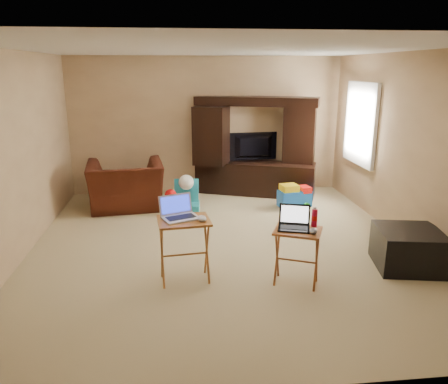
{
  "coord_description": "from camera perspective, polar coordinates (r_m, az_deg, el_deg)",
  "views": [
    {
      "loc": [
        -0.57,
        -5.38,
        2.28
      ],
      "look_at": [
        0.0,
        -0.2,
        0.8
      ],
      "focal_mm": 35.0,
      "sensor_mm": 36.0,
      "label": 1
    }
  ],
  "objects": [
    {
      "name": "push_toy",
      "position": [
        7.48,
        9.19,
        -0.46
      ],
      "size": [
        0.61,
        0.48,
        0.41
      ],
      "primitive_type": null,
      "rotation": [
        0.0,
        0.0,
        0.18
      ],
      "color": "blue",
      "rests_on": "floor"
    },
    {
      "name": "tray_table_right",
      "position": [
        4.83,
        9.46,
        -8.37
      ],
      "size": [
        0.6,
        0.55,
        0.63
      ],
      "primitive_type": "cube",
      "rotation": [
        0.0,
        0.0,
        -0.42
      ],
      "color": "#A35727",
      "rests_on": "floor"
    },
    {
      "name": "television",
      "position": [
        8.23,
        3.97,
        5.89
      ],
      "size": [
        0.92,
        0.19,
        0.52
      ],
      "primitive_type": "imported",
      "rotation": [
        0.0,
        0.0,
        3.22
      ],
      "color": "black",
      "rests_on": "entertainment_center"
    },
    {
      "name": "window_pane",
      "position": [
        7.63,
        17.53,
        8.5
      ],
      "size": [
        0.0,
        1.2,
        1.2
      ],
      "primitive_type": "plane",
      "rotation": [
        1.57,
        0.0,
        -1.57
      ],
      "color": "white",
      "rests_on": "ground"
    },
    {
      "name": "wall_right",
      "position": [
        6.28,
        23.17,
        5.14
      ],
      "size": [
        0.0,
        5.5,
        5.5
      ],
      "primitive_type": "plane",
      "rotation": [
        1.57,
        0.0,
        -1.57
      ],
      "color": "tan",
      "rests_on": "ground"
    },
    {
      "name": "mouse_left",
      "position": [
        4.64,
        -2.92,
        -3.48
      ],
      "size": [
        0.12,
        0.16,
        0.06
      ],
      "primitive_type": "ellipsoid",
      "rotation": [
        0.0,
        0.0,
        0.19
      ],
      "color": "silver",
      "rests_on": "tray_table_left"
    },
    {
      "name": "child_rocker",
      "position": [
        7.13,
        -4.89,
        -0.6
      ],
      "size": [
        0.44,
        0.49,
        0.53
      ],
      "primitive_type": null,
      "rotation": [
        0.0,
        0.0,
        -0.09
      ],
      "color": "teal",
      "rests_on": "floor"
    },
    {
      "name": "wall_back",
      "position": [
        8.22,
        -2.29,
        8.64
      ],
      "size": [
        5.0,
        0.0,
        5.0
      ],
      "primitive_type": "plane",
      "rotation": [
        1.57,
        0.0,
        0.0
      ],
      "color": "tan",
      "rests_on": "ground"
    },
    {
      "name": "mouse_right",
      "position": [
        4.63,
        11.6,
        -5.0
      ],
      "size": [
        0.12,
        0.15,
        0.05
      ],
      "primitive_type": "ellipsoid",
      "rotation": [
        0.0,
        0.0,
        -0.34
      ],
      "color": "#424247",
      "rests_on": "tray_table_right"
    },
    {
      "name": "laptop_right",
      "position": [
        4.68,
        9.17,
        -3.44
      ],
      "size": [
        0.39,
        0.36,
        0.24
      ],
      "primitive_type": "cube",
      "rotation": [
        0.0,
        0.0,
        -0.29
      ],
      "color": "black",
      "rests_on": "tray_table_right"
    },
    {
      "name": "laptop_left",
      "position": [
        4.7,
        -5.69,
        -2.12
      ],
      "size": [
        0.46,
        0.42,
        0.24
      ],
      "primitive_type": "cube",
      "rotation": [
        0.0,
        0.0,
        0.37
      ],
      "color": "#BCBBC1",
      "rests_on": "tray_table_left"
    },
    {
      "name": "water_bottle",
      "position": [
        4.81,
        11.73,
        -3.33
      ],
      "size": [
        0.06,
        0.06,
        0.19
      ],
      "primitive_type": "cylinder",
      "color": "#B70B2A",
      "rests_on": "tray_table_right"
    },
    {
      "name": "ceiling",
      "position": [
        5.42,
        -0.25,
        18.17
      ],
      "size": [
        5.5,
        5.5,
        0.0
      ],
      "primitive_type": "plane",
      "rotation": [
        3.14,
        0.0,
        0.0
      ],
      "color": "silver",
      "rests_on": "ground"
    },
    {
      "name": "recliner",
      "position": [
        7.48,
        -12.69,
        0.85
      ],
      "size": [
        1.33,
        1.19,
        0.79
      ],
      "primitive_type": "imported",
      "rotation": [
        0.0,
        0.0,
        3.26
      ],
      "color": "#441B0E",
      "rests_on": "floor"
    },
    {
      "name": "plush_toy",
      "position": [
        7.15,
        -6.96,
        -1.17
      ],
      "size": [
        0.36,
        0.3,
        0.4
      ],
      "primitive_type": null,
      "color": "red",
      "rests_on": "floor"
    },
    {
      "name": "ottoman",
      "position": [
        5.63,
        22.89,
        -6.83
      ],
      "size": [
        0.84,
        0.84,
        0.46
      ],
      "primitive_type": "cube",
      "rotation": [
        0.0,
        0.0,
        -0.19
      ],
      "color": "black",
      "rests_on": "floor"
    },
    {
      "name": "floor",
      "position": [
        5.87,
        -0.22,
        -6.99
      ],
      "size": [
        5.5,
        5.5,
        0.0
      ],
      "primitive_type": "plane",
      "color": "#C3B487",
      "rests_on": "ground"
    },
    {
      "name": "window_frame",
      "position": [
        7.62,
        17.39,
        8.51
      ],
      "size": [
        0.06,
        1.14,
        1.34
      ],
      "primitive_type": "cube",
      "color": "white",
      "rests_on": "ground"
    },
    {
      "name": "wall_left",
      "position": [
        5.81,
        -25.64,
        4.07
      ],
      "size": [
        0.0,
        5.5,
        5.5
      ],
      "primitive_type": "plane",
      "rotation": [
        1.57,
        0.0,
        1.57
      ],
      "color": "tan",
      "rests_on": "ground"
    },
    {
      "name": "wall_front",
      "position": [
        2.88,
        5.61,
        -5.18
      ],
      "size": [
        5.0,
        0.0,
        5.0
      ],
      "primitive_type": "plane",
      "rotation": [
        -1.57,
        0.0,
        0.0
      ],
      "color": "tan",
      "rests_on": "ground"
    },
    {
      "name": "entertainment_center",
      "position": [
        8.08,
        4.16,
        5.96
      ],
      "size": [
        2.24,
        1.3,
        1.8
      ],
      "primitive_type": "cube",
      "rotation": [
        0.0,
        0.0,
        -0.37
      ],
      "color": "black",
      "rests_on": "floor"
    },
    {
      "name": "tray_table_left",
      "position": [
        4.84,
        -5.17,
        -7.63
      ],
      "size": [
        0.6,
        0.5,
        0.72
      ],
      "primitive_type": "cube",
      "rotation": [
        0.0,
        0.0,
        0.11
      ],
      "color": "#AC6529",
      "rests_on": "floor"
    }
  ]
}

